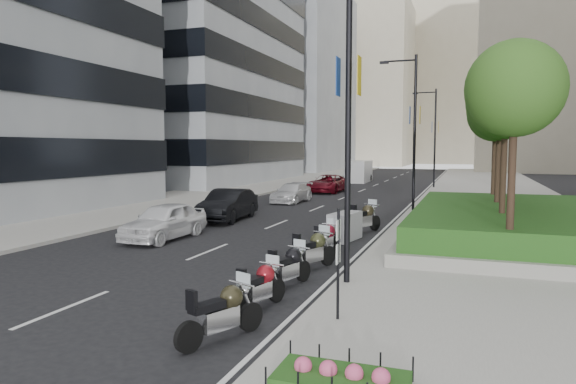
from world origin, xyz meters
The scene contains 32 objects.
ground centered at (0.00, 0.00, 0.00)m, with size 160.00×160.00×0.00m, color black.
sidewalk_right centered at (9.00, 30.00, 0.07)m, with size 10.00×100.00×0.15m, color #9E9B93.
sidewalk_left centered at (-12.00, 30.00, 0.07)m, with size 8.00×100.00×0.15m, color #9E9B93.
lane_edge centered at (3.70, 30.00, 0.01)m, with size 0.12×100.00×0.01m, color silver.
lane_centre centered at (-1.50, 30.00, 0.01)m, with size 0.12×100.00×0.01m, color silver.
building_grey_far centered at (-24.00, 70.00, 15.00)m, with size 22.00×26.00×30.00m, color gray.
building_cream_right centered at (22.00, 80.00, 18.00)m, with size 28.00×24.00×36.00m, color #B7AD93.
building_cream_left centered at (-18.00, 100.00, 17.00)m, with size 26.00×24.00×34.00m, color #B7AD93.
building_cream_centre centered at (2.00, 120.00, 19.00)m, with size 30.00×24.00×38.00m, color #B7AD93.
planter centered at (10.00, 10.00, 0.35)m, with size 10.00×14.00×0.40m, color gray.
hedge centered at (10.00, 10.00, 0.95)m, with size 9.40×13.40×0.80m, color #134517.
flower_bed centered at (5.60, -5.00, 0.25)m, with size 2.00×1.00×0.20m, color #134517.
tree_0 centered at (8.50, 4.00, 5.42)m, with size 2.80×2.80×6.30m.
tree_1 centered at (8.50, 8.00, 5.42)m, with size 2.80×2.80×6.30m.
tree_2 centered at (8.50, 12.00, 5.42)m, with size 2.80×2.80×6.30m.
tree_3 centered at (8.50, 16.00, 5.42)m, with size 2.80×2.80×6.30m.
lamp_post_0 centered at (4.14, 1.00, 5.07)m, with size 2.34×0.45×9.00m.
lamp_post_1 centered at (4.14, 18.00, 5.07)m, with size 2.34×0.45×9.00m.
lamp_post_2 centered at (4.14, 36.00, 5.07)m, with size 2.34×0.45×9.00m.
parking_sign centered at (4.80, -2.00, 1.46)m, with size 0.06×0.32×2.50m.
motorcycle_0 centered at (2.90, -3.56, 0.57)m, with size 1.02×2.01×1.06m.
motorcycle_1 centered at (2.83, -1.52, 0.54)m, with size 0.74×2.00×1.01m.
motorcycle_2 centered at (2.82, 0.50, 0.56)m, with size 0.82×2.04×1.04m.
motorcycle_3 centered at (2.86, 2.62, 0.60)m, with size 1.04×2.13×1.12m.
motorcycle_4 centered at (2.71, 4.74, 0.57)m, with size 0.71×2.12×1.06m.
motorcycle_5 centered at (2.65, 7.78, 0.57)m, with size 1.09×1.99×1.14m.
motorcycle_6 centered at (3.02, 9.98, 0.65)m, with size 1.18×2.30×1.22m.
car_a centered at (-4.40, 5.63, 0.75)m, with size 1.78×4.43×1.51m, color white.
car_b centered at (-4.39, 11.49, 0.80)m, with size 1.70×4.86×1.60m, color black.
car_c centered at (-4.15, 20.86, 0.65)m, with size 1.82×4.48×1.30m, color silver.
car_d centered at (-3.82, 29.24, 0.74)m, with size 2.46×5.33×1.48m, color #5D0B16.
delivery_van centered at (-4.04, 42.76, 1.08)m, with size 2.20×5.53×2.30m.
Camera 1 is at (7.33, -12.28, 3.75)m, focal length 32.00 mm.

